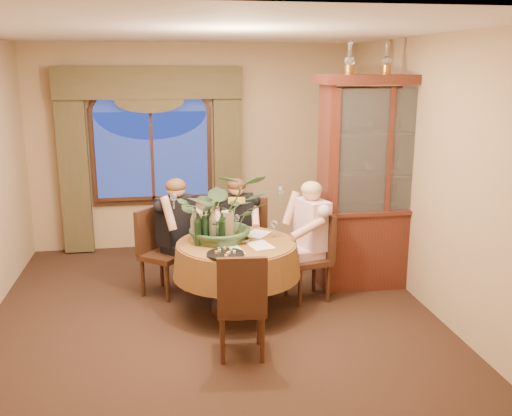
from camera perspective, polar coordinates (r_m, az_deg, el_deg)
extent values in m
plane|color=black|center=(5.96, -4.21, -10.76)|extent=(5.00, 5.00, 0.00)
plane|color=#A18461|center=(7.98, -6.03, 6.06)|extent=(4.50, 0.00, 4.50)
plane|color=#A18461|center=(6.13, 17.02, 3.12)|extent=(0.00, 5.00, 5.00)
plane|color=white|center=(5.42, -4.76, 17.22)|extent=(5.00, 5.00, 0.00)
cube|color=#403921|center=(7.97, -17.74, 3.86)|extent=(0.38, 0.14, 2.32)
cube|color=#403921|center=(7.93, -2.83, 4.47)|extent=(0.38, 0.14, 2.32)
cylinder|color=brown|center=(5.94, -1.92, -6.87)|extent=(1.57, 1.57, 0.75)
cube|color=#3D1812|center=(6.62, 12.31, 2.44)|extent=(1.48, 0.58, 2.40)
cube|color=black|center=(6.21, 5.19, -4.95)|extent=(0.50, 0.50, 0.96)
cube|color=black|center=(6.74, -0.79, -3.37)|extent=(0.52, 0.52, 0.96)
cube|color=black|center=(6.41, -9.22, -4.48)|extent=(0.59, 0.59, 0.96)
cube|color=black|center=(5.04, -1.49, -9.51)|extent=(0.46, 0.46, 0.96)
imported|color=#344F2D|center=(5.79, -3.29, 2.78)|extent=(0.96, 1.07, 0.83)
imported|color=#4D552C|center=(5.79, -1.35, -3.29)|extent=(0.14, 0.14, 0.04)
cylinder|color=black|center=(5.42, -3.08, -4.64)|extent=(0.36, 0.36, 0.02)
cylinder|color=black|center=(5.89, -4.69, -1.57)|extent=(0.07, 0.07, 0.33)
cylinder|color=black|center=(5.70, -3.42, -2.09)|extent=(0.07, 0.07, 0.33)
cylinder|color=black|center=(5.70, -5.83, -2.14)|extent=(0.07, 0.07, 0.33)
cylinder|color=black|center=(5.75, -5.21, -1.97)|extent=(0.07, 0.07, 0.33)
cylinder|color=tan|center=(5.79, -4.38, -1.85)|extent=(0.07, 0.07, 0.33)
cylinder|color=tan|center=(5.82, -6.21, -1.80)|extent=(0.07, 0.07, 0.33)
cube|color=white|center=(5.70, 0.41, -3.75)|extent=(0.28, 0.34, 0.00)
cube|color=white|center=(6.08, 0.14, -2.61)|extent=(0.34, 0.37, 0.00)
cube|color=white|center=(5.55, -2.49, -4.25)|extent=(0.26, 0.33, 0.00)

